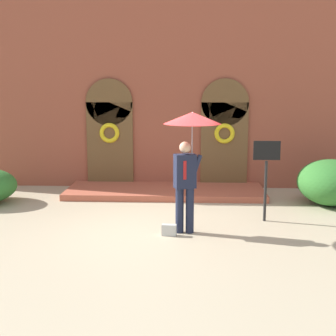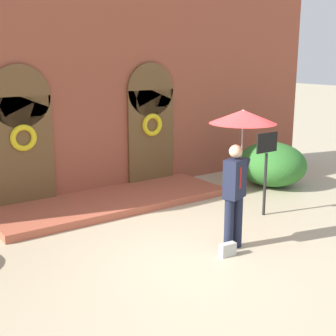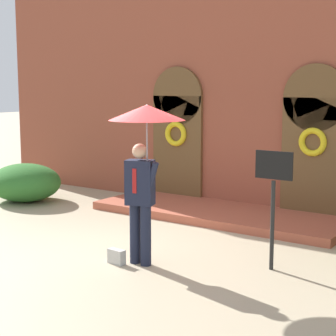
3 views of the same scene
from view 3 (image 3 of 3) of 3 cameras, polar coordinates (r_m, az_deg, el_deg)
name	(u,v)px [view 3 (image 3 of 3)]	position (r m, az deg, el deg)	size (l,w,h in m)	color
ground_plane	(122,254)	(8.97, -4.71, -8.69)	(80.00, 80.00, 0.00)	tan
building_facade	(247,83)	(12.06, 8.01, 8.53)	(14.00, 2.30, 5.60)	brown
person_with_umbrella	(145,136)	(8.03, -2.35, 3.26)	(1.10, 1.10, 2.36)	#191E33
handbag	(117,257)	(8.47, -5.25, -8.95)	(0.28, 0.12, 0.22)	#B7B7B2
sign_post	(273,190)	(8.07, 10.65, -2.23)	(0.56, 0.06, 1.72)	black
shrub_left	(25,182)	(13.25, -14.31, -1.43)	(1.70, 1.54, 0.86)	#2D6B28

